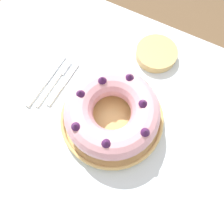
# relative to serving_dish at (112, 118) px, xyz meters

# --- Properties ---
(ground_plane) EXTENTS (8.00, 8.00, 0.00)m
(ground_plane) POSITION_rel_serving_dish_xyz_m (-0.01, -0.02, -0.76)
(ground_plane) COLOR brown
(dining_table) EXTENTS (1.31, 0.94, 0.75)m
(dining_table) POSITION_rel_serving_dish_xyz_m (-0.01, -0.02, -0.11)
(dining_table) COLOR silver
(dining_table) RESTS_ON ground_plane
(serving_dish) EXTENTS (0.34, 0.34, 0.03)m
(serving_dish) POSITION_rel_serving_dish_xyz_m (0.00, 0.00, 0.00)
(serving_dish) COLOR tan
(serving_dish) RESTS_ON dining_table
(bundt_cake) EXTENTS (0.30, 0.30, 0.10)m
(bundt_cake) POSITION_rel_serving_dish_xyz_m (0.00, -0.00, 0.06)
(bundt_cake) COLOR #E09EAD
(bundt_cake) RESTS_ON serving_dish
(fork) EXTENTS (0.02, 0.20, 0.01)m
(fork) POSITION_rel_serving_dish_xyz_m (-0.25, 0.04, -0.01)
(fork) COLOR white
(fork) RESTS_ON dining_table
(serving_knife) EXTENTS (0.02, 0.23, 0.01)m
(serving_knife) POSITION_rel_serving_dish_xyz_m (-0.28, 0.00, -0.01)
(serving_knife) COLOR white
(serving_knife) RESTS_ON dining_table
(cake_knife) EXTENTS (0.02, 0.19, 0.01)m
(cake_knife) POSITION_rel_serving_dish_xyz_m (-0.22, 0.02, -0.01)
(cake_knife) COLOR white
(cake_knife) RESTS_ON dining_table
(side_bowl) EXTENTS (0.15, 0.15, 0.03)m
(side_bowl) POSITION_rel_serving_dish_xyz_m (0.03, 0.30, 0.00)
(side_bowl) COLOR tan
(side_bowl) RESTS_ON dining_table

